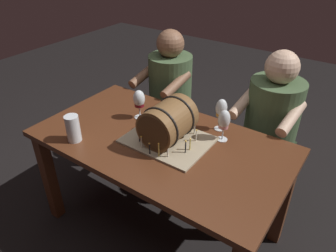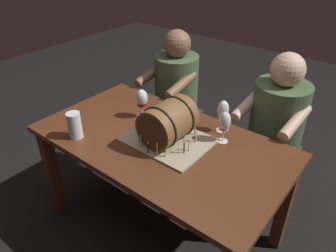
{
  "view_description": "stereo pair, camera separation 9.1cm",
  "coord_description": "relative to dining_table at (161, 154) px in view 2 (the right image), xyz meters",
  "views": [
    {
      "loc": [
        0.91,
        -1.22,
        1.77
      ],
      "look_at": [
        0.04,
        0.02,
        0.82
      ],
      "focal_mm": 34.02,
      "sensor_mm": 36.0,
      "label": 1
    },
    {
      "loc": [
        0.98,
        -1.16,
        1.77
      ],
      "look_at": [
        0.04,
        0.02,
        0.82
      ],
      "focal_mm": 34.02,
      "sensor_mm": 36.0,
      "label": 2
    }
  ],
  "objects": [
    {
      "name": "wine_glass_rose",
      "position": [
        0.29,
        0.21,
        0.23
      ],
      "size": [
        0.07,
        0.07,
        0.19
      ],
      "color": "white",
      "rests_on": "dining_table"
    },
    {
      "name": "ground_plane",
      "position": [
        0.0,
        0.0,
        -0.62
      ],
      "size": [
        8.0,
        8.0,
        0.0
      ],
      "primitive_type": "plane",
      "color": "black"
    },
    {
      "name": "beer_pint",
      "position": [
        -0.4,
        -0.29,
        0.18
      ],
      "size": [
        0.08,
        0.08,
        0.16
      ],
      "color": "white",
      "rests_on": "dining_table"
    },
    {
      "name": "wine_glass_amber",
      "position": [
        0.23,
        0.3,
        0.24
      ],
      "size": [
        0.07,
        0.07,
        0.2
      ],
      "color": "white",
      "rests_on": "dining_table"
    },
    {
      "name": "person_seated_left",
      "position": [
        -0.42,
        0.7,
        -0.09
      ],
      "size": [
        0.39,
        0.47,
        1.14
      ],
      "color": "#2A3A24",
      "rests_on": "ground"
    },
    {
      "name": "wine_glass_red",
      "position": [
        -0.26,
        0.13,
        0.23
      ],
      "size": [
        0.07,
        0.07,
        0.19
      ],
      "color": "white",
      "rests_on": "dining_table"
    },
    {
      "name": "dining_table",
      "position": [
        0.0,
        0.0,
        0.0
      ],
      "size": [
        1.48,
        0.81,
        0.72
      ],
      "color": "#562D19",
      "rests_on": "ground"
    },
    {
      "name": "barrel_cake",
      "position": [
        0.04,
        0.02,
        0.22
      ],
      "size": [
        0.47,
        0.37,
        0.25
      ],
      "color": "tan",
      "rests_on": "dining_table"
    },
    {
      "name": "person_seated_right",
      "position": [
        0.42,
        0.7,
        -0.08
      ],
      "size": [
        0.41,
        0.49,
        1.14
      ],
      "color": "#2A3A24",
      "rests_on": "ground"
    }
  ]
}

